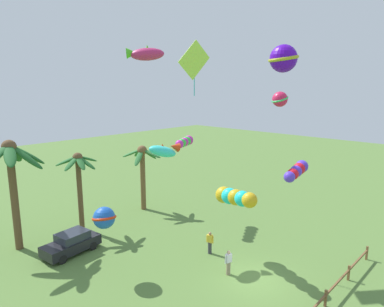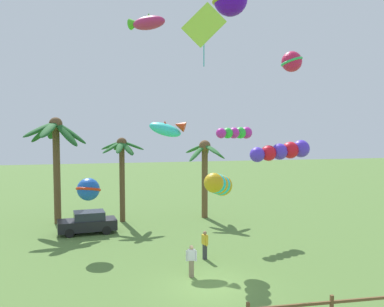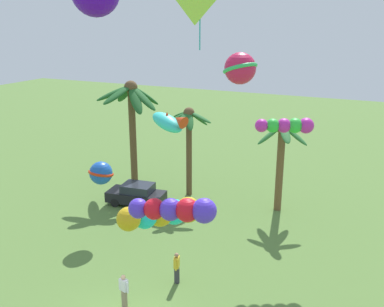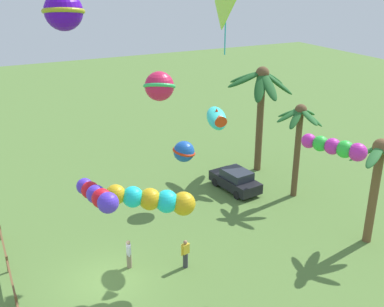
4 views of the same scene
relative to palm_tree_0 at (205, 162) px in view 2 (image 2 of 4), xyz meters
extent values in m
plane|color=#567A38|center=(-3.02, -14.34, -4.45)|extent=(120.00, 120.00, 0.00)
cylinder|color=brown|center=(-0.01, -0.02, -1.60)|extent=(0.48, 0.48, 5.69)
ellipsoid|color=#2D7033|center=(0.80, -0.04, 0.79)|extent=(1.77, 0.61, 1.35)
ellipsoid|color=#2D7033|center=(0.22, 0.81, 0.87)|extent=(1.03, 1.92, 1.19)
ellipsoid|color=#2D7033|center=(-0.63, 0.65, 0.99)|extent=(1.72, 1.79, 0.97)
ellipsoid|color=#2D7033|center=(-0.68, -0.39, 0.74)|extent=(1.75, 1.29, 1.44)
ellipsoid|color=#2D7033|center=(0.37, -0.86, 1.01)|extent=(1.31, 1.99, 0.94)
sphere|color=brown|center=(-0.01, -0.02, 1.24)|extent=(0.91, 0.91, 0.91)
cylinder|color=brown|center=(-6.46, -0.14, -1.44)|extent=(0.41, 0.41, 6.02)
ellipsoid|color=#236028|center=(-5.63, -0.15, 1.35)|extent=(1.74, 0.53, 0.85)
ellipsoid|color=#236028|center=(-5.99, 0.39, 1.13)|extent=(1.39, 1.48, 1.26)
ellipsoid|color=#236028|center=(-6.70, 0.63, 1.30)|extent=(0.98, 1.77, 0.95)
ellipsoid|color=#236028|center=(-7.21, 0.21, 1.35)|extent=(1.78, 1.18, 0.84)
ellipsoid|color=#236028|center=(-7.17, -0.47, 1.25)|extent=(1.72, 1.15, 1.03)
ellipsoid|color=#236028|center=(-6.64, -0.92, 1.28)|extent=(0.86, 1.75, 0.99)
ellipsoid|color=#236028|center=(-6.10, -0.79, 1.18)|extent=(1.21, 1.64, 1.16)
sphere|color=brown|center=(-6.46, -0.14, 1.57)|extent=(0.77, 0.77, 0.77)
cylinder|color=brown|center=(-11.24, 0.13, -0.73)|extent=(0.51, 0.51, 7.45)
ellipsoid|color=#1E5623|center=(-10.16, -0.03, 2.32)|extent=(2.47, 1.11, 1.87)
ellipsoid|color=#1E5623|center=(-10.63, 1.04, 2.32)|extent=(1.95, 2.40, 1.87)
ellipsoid|color=#1E5623|center=(-11.56, 1.27, 2.46)|extent=(1.42, 2.64, 1.62)
ellipsoid|color=#1E5623|center=(-12.18, 0.74, 2.37)|extent=(2.45, 1.96, 1.79)
ellipsoid|color=#1E5623|center=(-12.28, -0.55, 2.60)|extent=(2.61, 2.08, 1.35)
ellipsoid|color=#1E5623|center=(-11.61, -1.06, 2.60)|extent=(1.51, 2.74, 1.35)
ellipsoid|color=#1E5623|center=(-10.45, -0.56, 2.26)|extent=(2.22, 2.09, 1.98)
sphere|color=brown|center=(-11.24, 0.13, 3.00)|extent=(0.97, 0.97, 0.97)
cube|color=brown|center=(0.82, -18.54, -3.98)|extent=(0.12, 0.12, 0.95)
cube|color=black|center=(-8.99, -3.26, -3.85)|extent=(4.08, 2.16, 0.70)
cube|color=#282D38|center=(-8.84, -3.24, -3.22)|extent=(2.19, 1.73, 0.56)
cylinder|color=black|center=(-10.10, -4.18, -4.15)|extent=(0.62, 0.25, 0.60)
cylinder|color=black|center=(-10.29, -2.63, -4.15)|extent=(0.62, 0.25, 0.60)
cylinder|color=black|center=(-7.70, -3.89, -4.15)|extent=(0.62, 0.25, 0.60)
cylinder|color=black|center=(-7.89, -2.34, -4.15)|extent=(0.62, 0.25, 0.60)
cylinder|color=gray|center=(-3.64, -12.90, -4.03)|extent=(0.26, 0.26, 0.84)
cube|color=silver|center=(-3.64, -12.90, -3.34)|extent=(0.42, 0.32, 0.54)
sphere|color=tan|center=(-3.64, -12.90, -2.97)|extent=(0.21, 0.21, 0.21)
cylinder|color=silver|center=(-3.87, -12.85, -3.39)|extent=(0.09, 0.09, 0.52)
cylinder|color=silver|center=(-3.42, -12.96, -3.39)|extent=(0.09, 0.09, 0.52)
cylinder|color=#38383D|center=(-2.36, -10.31, -4.03)|extent=(0.26, 0.26, 0.84)
cube|color=yellow|center=(-2.36, -10.31, -3.34)|extent=(0.32, 0.42, 0.54)
sphere|color=#A37556|center=(-2.36, -10.31, -2.97)|extent=(0.21, 0.21, 0.21)
cylinder|color=yellow|center=(-2.42, -10.08, -3.39)|extent=(0.09, 0.09, 0.52)
cylinder|color=yellow|center=(-2.31, -10.53, -3.39)|extent=(0.09, 0.09, 0.52)
cube|color=#B2EF41|center=(-2.02, -8.48, 8.76)|extent=(2.63, 0.46, 2.65)
cylinder|color=#29AAB0|center=(-2.02, -8.48, 7.25)|extent=(0.06, 0.06, 1.73)
sphere|color=#D31E4C|center=(1.40, -13.07, 6.19)|extent=(1.02, 1.02, 1.02)
torus|color=#34C461|center=(1.40, -13.07, 6.19)|extent=(1.50, 1.51, 0.48)
sphere|color=#C929AB|center=(2.09, -3.96, 2.38)|extent=(0.83, 0.83, 0.83)
sphere|color=green|center=(1.56, -4.21, 2.39)|extent=(0.80, 0.80, 0.80)
sphere|color=#C929AB|center=(1.03, -4.46, 2.39)|extent=(0.77, 0.77, 0.77)
sphere|color=green|center=(0.51, -4.71, 2.39)|extent=(0.73, 0.73, 0.73)
sphere|color=#C929AB|center=(-0.02, -4.96, 2.39)|extent=(0.70, 0.70, 0.70)
sphere|color=#5132DF|center=(1.04, -15.06, 2.00)|extent=(0.80, 0.80, 0.80)
sphere|color=red|center=(0.49, -15.14, 1.94)|extent=(0.77, 0.77, 0.77)
sphere|color=#5132DF|center=(-0.06, -15.22, 1.89)|extent=(0.73, 0.73, 0.73)
sphere|color=red|center=(-0.61, -15.29, 1.83)|extent=(0.70, 0.70, 0.70)
sphere|color=#5132DF|center=(-1.17, -15.37, 1.78)|extent=(0.67, 0.67, 0.67)
sphere|color=blue|center=(-8.73, -7.30, -0.79)|extent=(1.34, 1.34, 1.34)
torus|color=red|center=(-8.73, -7.30, -0.79)|extent=(1.94, 1.94, 0.49)
ellipsoid|color=#35DCCE|center=(-4.19, -7.59, 2.72)|extent=(2.31, 1.62, 1.23)
cone|color=red|center=(-3.35, -7.88, 2.96)|extent=(0.94, 0.85, 0.78)
cone|color=red|center=(-4.19, -7.59, 3.04)|extent=(0.50, 0.50, 0.41)
sphere|color=gold|center=(-1.53, -10.79, -0.26)|extent=(1.13, 1.13, 1.13)
sphere|color=#1CD8DE|center=(-1.82, -11.51, -0.11)|extent=(1.08, 1.08, 1.08)
sphere|color=gold|center=(-2.12, -12.23, 0.04)|extent=(1.04, 1.04, 1.04)
sphere|color=#1CD8DE|center=(-2.41, -12.95, 0.18)|extent=(0.99, 0.99, 0.99)
sphere|color=gold|center=(-2.71, -13.66, 0.33)|extent=(0.95, 0.95, 0.95)
ellipsoid|color=#B9275E|center=(-5.09, -7.32, 8.99)|extent=(2.36, 2.16, 0.89)
cone|color=#48C022|center=(-5.84, -6.74, 9.05)|extent=(0.98, 0.97, 0.71)
cone|color=#48C022|center=(-5.09, -7.32, 9.34)|extent=(0.59, 0.59, 0.43)
camera|label=1|loc=(-19.11, -24.45, 6.99)|focal=31.69mm
camera|label=2|loc=(-7.84, -33.99, 3.35)|focal=41.67mm
camera|label=3|loc=(5.80, -26.33, 7.67)|focal=40.27mm
camera|label=4|loc=(15.98, -19.14, 9.96)|focal=43.81mm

